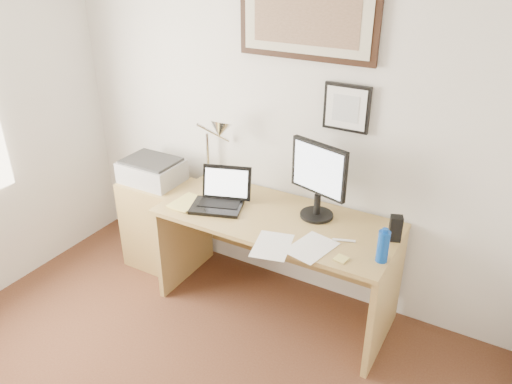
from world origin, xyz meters
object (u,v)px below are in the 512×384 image
Objects in this scene: side_cabinet at (160,223)px; water_bottle at (383,247)px; desk at (282,241)px; lcd_monitor at (318,177)px; laptop at (220,198)px; printer at (152,170)px; book at (177,199)px.

side_cabinet is 3.77× the size of water_bottle.
lcd_monitor reaches higher than desk.
laptop is 0.91× the size of printer.
book is 0.79m from desk.
desk is 0.52m from laptop.
book is (0.36, -0.19, 0.39)m from side_cabinet.
desk is 3.64× the size of printer.
laptop reaches higher than side_cabinet.
book is 0.32m from laptop.
laptop is (-0.41, -0.14, 0.29)m from desk.
desk is at bearing 18.28° from laptop.
laptop is at bearing -8.61° from side_cabinet.
printer is (-0.03, 0.01, 0.45)m from side_cabinet.
water_bottle reaches higher than book.
water_bottle is at bearing -6.25° from side_cabinet.
water_bottle is 0.48× the size of laptop.
lcd_monitor is at bearing 15.86° from laptop.
printer is (-1.10, -0.03, 0.30)m from desk.
side_cabinet is at bearing -178.11° from desk.
book is (-1.47, 0.01, -0.09)m from water_bottle.
laptop is at bearing -8.64° from printer.
side_cabinet is 0.57m from book.
book reaches higher than side_cabinet.
printer is (-1.33, -0.08, -0.22)m from lcd_monitor.
book is 0.54× the size of printer.
printer is at bearing 153.27° from book.
side_cabinet is at bearing 171.39° from laptop.
water_bottle is at bearing -4.89° from laptop.
printer reaches higher than book.
water_bottle is 0.63m from lcd_monitor.
printer is at bearing -176.75° from lcd_monitor.
lcd_monitor is at bearing 152.04° from water_bottle.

